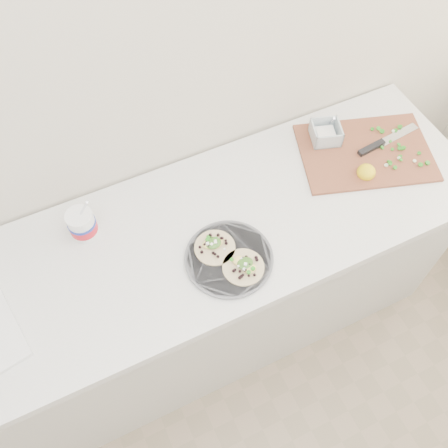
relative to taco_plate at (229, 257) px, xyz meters
name	(u,v)px	position (x,y,z in m)	size (l,w,h in m)	color
counter	(165,302)	(-0.21, 0.15, -0.47)	(2.44, 0.66, 0.90)	beige
taco_plate	(229,257)	(0.00, 0.00, 0.00)	(0.30, 0.30, 0.04)	#54555A
tub	(82,223)	(-0.40, 0.31, 0.05)	(0.09, 0.09, 0.21)	white
cutboard	(363,148)	(0.67, 0.21, 0.00)	(0.58, 0.48, 0.08)	brown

